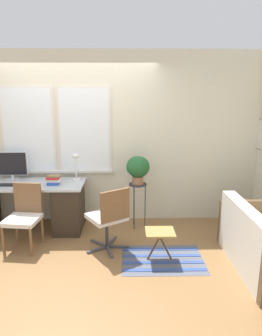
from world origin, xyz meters
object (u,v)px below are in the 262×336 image
Objects in this scene: desk_chair_wooden at (24,215)px; plant_stand at (138,189)px; keyboard at (3,185)px; mouse at (21,185)px; office_chair_swivel at (109,217)px; potted_plant at (138,168)px; folding_stool at (160,234)px; book_stack at (54,180)px; desk_lamp at (76,162)px; monitor at (12,166)px.

desk_chair_wooden reaches higher than plant_stand.
mouse is at bearing -5.73° from keyboard.
potted_plant is at bearing -152.53° from office_chair_swivel.
folding_stool is at bearing 124.82° from office_chair_swivel.
desk_chair_wooden is 1.21× the size of plant_stand.
mouse is (0.27, -0.03, 0.01)m from keyboard.
keyboard is at bearing -174.97° from potted_plant.
folding_stool is (0.24, -0.98, -0.61)m from potted_plant.
desk_lamp is at bearing 39.64° from book_stack.
monitor reaches higher than keyboard.
office_chair_swivel reaches higher than desk_chair_wooden.
folding_stool is (2.19, -1.13, -0.62)m from monitor.
book_stack is 0.54× the size of folding_stool.
plant_stand is at bearing 6.72° from mouse.
book_stack is 1.27m from plant_stand.
potted_plant reaches higher than mouse.
keyboard is 5.30× the size of mouse.
desk_lamp is 0.96m from potted_plant.
monitor is 1.95m from potted_plant.
book_stack is at bearing 3.65° from keyboard.
desk_lamp is 1.10m from desk_chair_wooden.
plant_stand is at bearing 26.57° from potted_plant.
potted_plant reaches higher than plant_stand.
monitor is 0.99m from desk_chair_wooden.
folding_stool is (1.94, -0.78, -0.41)m from mouse.
book_stack is 1.78m from folding_stool.
folding_stool is at bearing -27.39° from monitor.
office_chair_swivel is 0.84m from plant_stand.
desk_lamp is 0.59× the size of plant_stand.
monitor is 1.37× the size of keyboard.
book_stack is (0.70, -0.28, -0.15)m from monitor.
desk_chair_wooden is (-0.31, -0.47, -0.36)m from book_stack.
desk_lamp is 1.76m from folding_stool.
keyboard is 0.85× the size of desk_lamp.
desk_lamp is 1.95× the size of book_stack.
desk_lamp is (0.75, 0.32, 0.27)m from mouse.
keyboard is 0.40× the size of office_chair_swivel.
office_chair_swivel is at bearing -29.58° from monitor.
keyboard is 1.99m from potted_plant.
monitor is at bearing 175.56° from plant_stand.
book_stack is 1.09m from office_chair_swivel.
folding_stool is at bearing -76.38° from potted_plant.
mouse is 0.08× the size of desk_chair_wooden.
office_chair_swivel is 0.96m from potted_plant.
monitor is at bearing 124.49° from desk_chair_wooden.
desk_lamp is 1.15m from office_chair_swivel.
plant_stand reaches higher than folding_stool.
monitor is at bearing 158.36° from book_stack.
mouse is 0.08× the size of office_chair_swivel.
mouse is 0.31× the size of book_stack.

